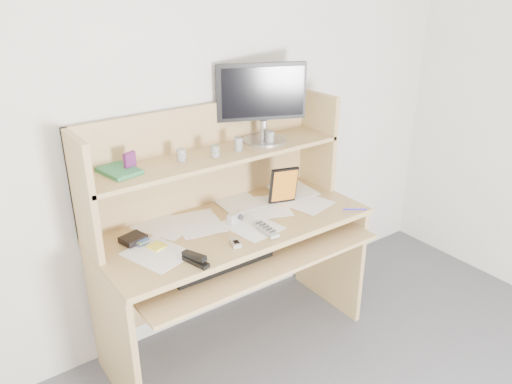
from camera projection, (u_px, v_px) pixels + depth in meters
back_wall at (198, 113)px, 2.57m from camera, size 3.60×0.04×2.50m
desk at (226, 227)px, 2.62m from camera, size 1.40×0.70×1.30m
paper_clutter at (234, 222)px, 2.53m from camera, size 1.32×0.54×0.01m
keyboard at (219, 261)px, 2.36m from camera, size 0.51×0.19×0.03m
tv_remote at (266, 229)px, 2.44m from camera, size 0.07×0.18×0.02m
flip_phone at (235, 242)px, 2.32m from camera, size 0.06×0.08×0.02m
stapler at (195, 259)px, 2.17m from camera, size 0.07×0.14×0.04m
wallet at (133, 239)px, 2.34m from camera, size 0.13×0.11×0.03m
sticky_note_pad at (157, 246)px, 2.31m from camera, size 0.09×0.09×0.01m
digital_camera at (235, 217)px, 2.52m from camera, size 0.09×0.05×0.05m
game_case at (283, 185)px, 2.69m from camera, size 0.15×0.06×0.21m
blue_pen at (355, 209)px, 2.66m from camera, size 0.11×0.08×0.01m
card_box at (130, 161)px, 2.28m from camera, size 0.07×0.04×0.09m
shelf_book at (119, 171)px, 2.27m from camera, size 0.17×0.21×0.02m
chip_stack_a at (181, 155)px, 2.39m from camera, size 0.06×0.06×0.06m
chip_stack_b at (238, 144)px, 2.54m from camera, size 0.05×0.05×0.07m
chip_stack_c at (215, 151)px, 2.45m from camera, size 0.05×0.05×0.06m
chip_stack_d at (270, 138)px, 2.63m from camera, size 0.05×0.05×0.07m
monitor at (262, 100)px, 2.62m from camera, size 0.45×0.26×0.41m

